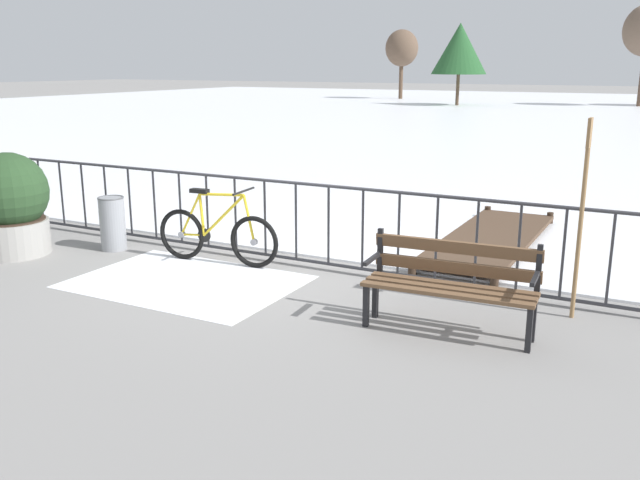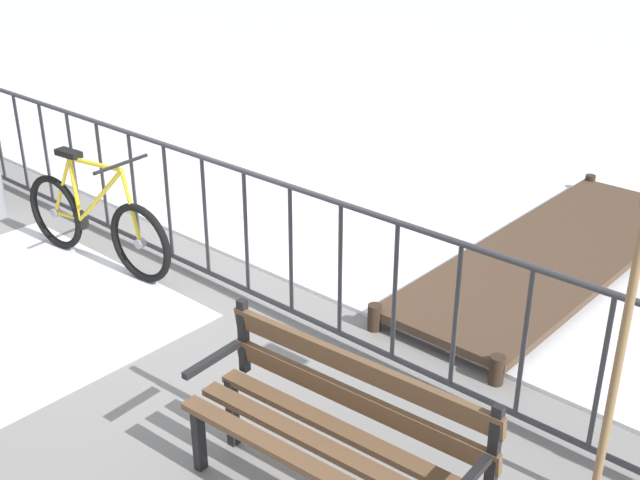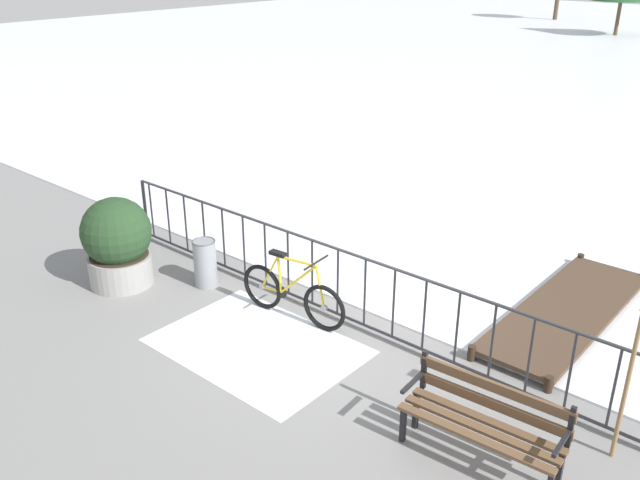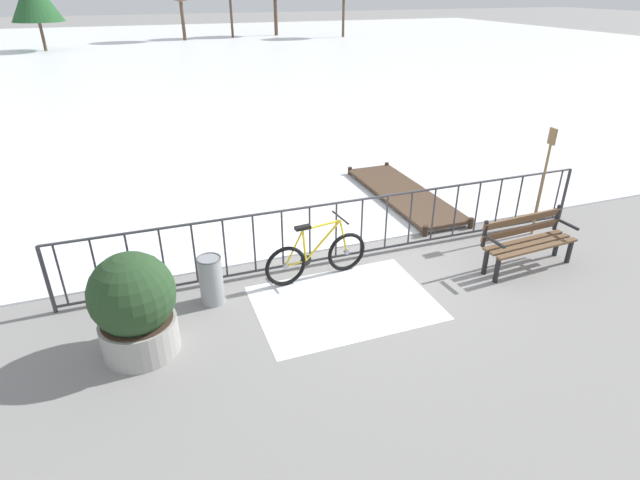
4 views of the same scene
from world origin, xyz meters
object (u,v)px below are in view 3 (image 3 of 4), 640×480
(bicycle_near_railing, at_px, (292,294))
(planter_with_shrub, at_px, (117,242))
(oar_upright, at_px, (632,361))
(trash_bin, at_px, (205,263))
(park_bench, at_px, (485,417))

(bicycle_near_railing, distance_m, planter_with_shrub, 2.84)
(bicycle_near_railing, height_order, oar_upright, oar_upright)
(trash_bin, height_order, oar_upright, oar_upright)
(bicycle_near_railing, xyz_separation_m, park_bench, (3.30, -0.81, 0.14))
(park_bench, height_order, trash_bin, park_bench)
(bicycle_near_railing, height_order, park_bench, bicycle_near_railing)
(bicycle_near_railing, height_order, planter_with_shrub, planter_with_shrub)
(park_bench, distance_m, trash_bin, 5.00)
(park_bench, bearing_deg, oar_upright, 42.31)
(bicycle_near_railing, relative_size, oar_upright, 0.86)
(bicycle_near_railing, height_order, trash_bin, bicycle_near_railing)
(trash_bin, bearing_deg, oar_upright, 1.98)
(bicycle_near_railing, relative_size, park_bench, 1.05)
(park_bench, bearing_deg, planter_with_shrub, -179.11)
(planter_with_shrub, relative_size, trash_bin, 1.86)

